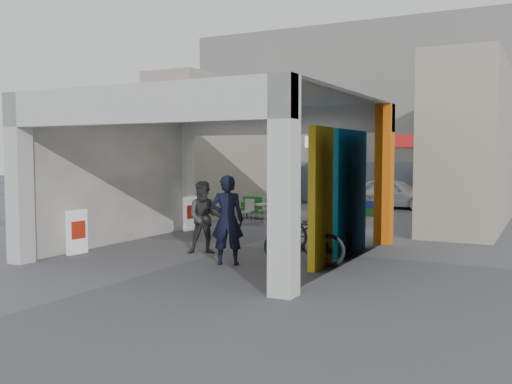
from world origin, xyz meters
The scene contains 21 objects.
ground centered at (0.00, 0.00, 0.00)m, with size 90.00×90.00×0.00m, color #545459.
arcade_canopy centered at (0.54, -0.82, 2.30)m, with size 6.40×6.45×6.40m.
far_building centered at (0.00, 13.99, 3.99)m, with size 18.00×4.08×8.00m.
plaza_bldg_left centered at (-4.50, 7.50, 2.50)m, with size 2.00×9.00×5.00m, color #A69E8A.
plaza_bldg_right centered at (4.50, 7.50, 2.50)m, with size 2.00×9.00×5.00m, color #A69E8A.
bollard_left centered at (-1.62, 2.53, 0.42)m, with size 0.09×0.09×0.84m, color #94979C.
bollard_center centered at (-0.11, 2.42, 0.48)m, with size 0.09×0.09×0.96m, color #94979C.
bollard_right centered at (1.72, 2.43, 0.49)m, with size 0.09×0.09×0.97m, color #94979C.
advert_board_near centered at (-2.75, -2.68, 0.51)m, with size 0.14×0.56×1.00m.
advert_board_far centered at (-2.75, 1.85, 0.51)m, with size 0.15×0.56×1.00m.
cafe_set centered at (-1.49, 4.34, 0.28)m, with size 1.33×1.07×0.81m.
produce_stand centered at (-2.47, 5.50, 0.30)m, with size 1.15×0.63×0.76m.
crate_stack centered at (0.83, 8.16, 0.28)m, with size 0.45×0.35×0.56m.
border_collie centered at (0.90, 0.11, 0.24)m, with size 0.22×0.43×0.60m.
man_with_dog centered at (0.90, -2.19, 0.92)m, with size 0.67×0.44×1.84m, color black.
man_back_turned centered at (-0.22, -1.29, 0.82)m, with size 0.80×0.62×1.65m, color #39393B.
man_elderly centered at (1.66, 2.35, 0.87)m, with size 0.85×0.55×1.74m, color #4F659A.
man_crates centered at (0.40, 6.94, 0.82)m, with size 0.96×0.40×1.63m, color black.
bicycle_front centered at (2.00, 0.01, 0.49)m, with size 0.65×1.87×0.98m, color black.
bicycle_rear centered at (2.30, -1.52, 0.52)m, with size 0.49×1.73×1.04m, color black.
white_van centered at (0.88, 11.50, 0.63)m, with size 1.50×3.72×1.27m, color white.
Camera 1 is at (6.74, -12.13, 2.26)m, focal length 40.00 mm.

